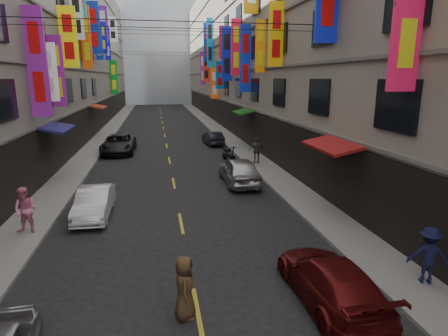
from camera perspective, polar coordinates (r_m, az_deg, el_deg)
name	(u,v)px	position (r m, az deg, el deg)	size (l,w,h in m)	color
sidewalk_left	(103,136)	(38.94, -17.90, 4.60)	(2.00, 90.00, 0.12)	slate
sidewalk_right	(223,133)	(39.20, -0.18, 5.31)	(2.00, 90.00, 0.12)	slate
building_row_left	(27,35)	(39.96, -27.88, 17.53)	(10.14, 90.00, 19.00)	gray
building_row_right	(281,39)	(40.45, 8.67, 18.81)	(10.14, 90.00, 19.00)	gray
haze_block	(157,53)	(88.35, -10.20, 16.81)	(18.00, 8.00, 22.00)	#ABB4BF
shop_signage	(164,32)	(31.18, -9.10, 19.85)	(14.00, 55.00, 12.07)	#0E2AA5
street_awnings	(149,125)	(22.35, -11.42, 6.39)	(13.99, 35.20, 0.41)	#134A26
overhead_cables	(165,29)	(26.38, -9.01, 20.19)	(14.00, 38.04, 1.24)	black
lane_markings	(166,140)	(35.65, -8.88, 4.23)	(0.12, 80.20, 0.01)	gold
scooter_far_right	(229,155)	(26.17, 0.73, 2.00)	(0.73, 1.76, 1.14)	black
car_left_mid	(94,203)	(16.60, -19.17, -5.02)	(1.29, 3.71, 1.22)	white
car_left_far	(119,144)	(30.09, -15.75, 3.55)	(2.38, 5.16, 1.43)	black
car_right_near	(330,280)	(10.42, 15.88, -16.16)	(1.71, 4.20, 1.22)	#5A0F0F
car_right_mid	(239,171)	(20.51, 2.37, -0.40)	(1.75, 4.35, 1.48)	#BCBCC1
car_right_far	(213,138)	(32.70, -1.71, 4.58)	(1.24, 3.54, 1.17)	#222228
pedestrian_lfar	(26,210)	(15.52, -28.00, -5.72)	(0.84, 0.58, 1.73)	pink
pedestrian_rnear	(428,255)	(11.99, 28.69, -11.55)	(1.05, 0.54, 1.63)	black
pedestrian_rfar	(257,150)	(25.00, 5.03, 2.75)	(1.05, 0.60, 1.80)	#535456
pedestrian_crossing	(185,288)	(9.46, -6.01, -17.66)	(0.78, 0.53, 1.60)	#4C341E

